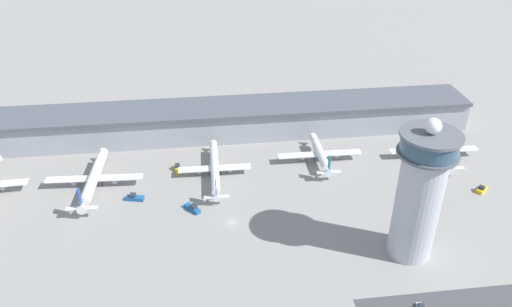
% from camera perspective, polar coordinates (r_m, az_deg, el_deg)
% --- Properties ---
extents(ground_plane, '(1000.00, 1000.00, 0.00)m').
position_cam_1_polar(ground_plane, '(190.97, -2.83, -7.83)').
color(ground_plane, gray).
extents(terminal_building, '(246.98, 25.00, 15.53)m').
position_cam_1_polar(terminal_building, '(245.83, -4.20, 3.79)').
color(terminal_building, '#9399A3').
rests_on(terminal_building, ground).
extents(control_tower, '(19.30, 19.30, 52.14)m').
position_cam_1_polar(control_tower, '(170.97, 18.21, -4.25)').
color(control_tower, '#ADB2BC').
rests_on(control_tower, ground).
extents(airplane_gate_bravo, '(40.10, 43.80, 13.42)m').
position_cam_1_polar(airplane_gate_bravo, '(217.61, -18.07, -2.73)').
color(airplane_gate_bravo, white).
rests_on(airplane_gate_bravo, ground).
extents(airplane_gate_charlie, '(31.47, 44.64, 11.24)m').
position_cam_1_polar(airplane_gate_charlie, '(215.34, -4.74, -1.72)').
color(airplane_gate_charlie, silver).
rests_on(airplane_gate_charlie, ground).
extents(airplane_gate_delta, '(38.01, 33.09, 12.09)m').
position_cam_1_polar(airplane_gate_delta, '(225.94, 7.36, -0.05)').
color(airplane_gate_delta, silver).
rests_on(airplane_gate_delta, ground).
extents(airplane_gate_echo, '(41.07, 35.49, 13.77)m').
position_cam_1_polar(airplane_gate_echo, '(241.55, 19.75, 0.42)').
color(airplane_gate_echo, silver).
rests_on(airplane_gate_echo, ground).
extents(service_truck_catering, '(7.70, 4.09, 2.81)m').
position_cam_1_polar(service_truck_catering, '(207.43, -13.71, -4.94)').
color(service_truck_catering, black).
rests_on(service_truck_catering, ground).
extents(service_truck_fuel, '(3.36, 7.33, 2.86)m').
position_cam_1_polar(service_truck_fuel, '(222.34, -8.93, -1.72)').
color(service_truck_fuel, black).
rests_on(service_truck_fuel, ground).
extents(service_truck_baggage, '(6.61, 7.30, 2.94)m').
position_cam_1_polar(service_truck_baggage, '(197.45, -7.26, -6.22)').
color(service_truck_baggage, black).
rests_on(service_truck_baggage, ground).
extents(service_truck_water, '(6.06, 5.62, 2.73)m').
position_cam_1_polar(service_truck_water, '(226.65, 24.39, -3.74)').
color(service_truck_water, black).
rests_on(service_truck_water, ground).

